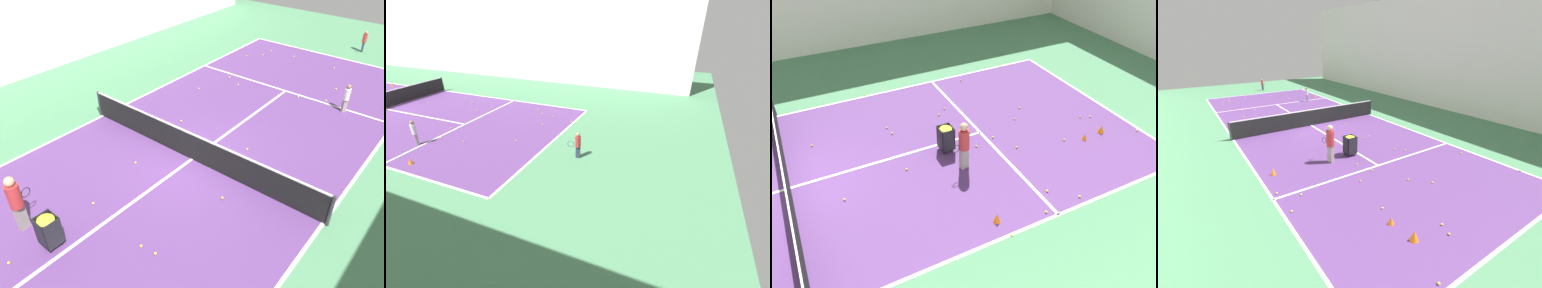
# 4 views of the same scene
# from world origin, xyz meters

# --- Properties ---
(ground_plane) EXTENTS (39.41, 39.41, 0.00)m
(ground_plane) POSITION_xyz_m (0.00, 0.00, 0.00)
(ground_plane) COLOR #477F56
(court_playing_area) EXTENTS (9.16, 24.05, 0.00)m
(court_playing_area) POSITION_xyz_m (0.00, 0.00, 0.00)
(court_playing_area) COLOR #563370
(court_playing_area) RESTS_ON ground
(line_baseline_near) EXTENTS (9.16, 0.10, 0.00)m
(line_baseline_near) POSITION_xyz_m (0.00, -12.02, 0.01)
(line_baseline_near) COLOR white
(line_baseline_near) RESTS_ON ground
(line_baseline_far) EXTENTS (9.16, 0.10, 0.00)m
(line_baseline_far) POSITION_xyz_m (0.00, 12.02, 0.01)
(line_baseline_far) COLOR white
(line_baseline_far) RESTS_ON ground
(line_sideline_left) EXTENTS (0.10, 24.05, 0.00)m
(line_sideline_left) POSITION_xyz_m (-4.58, 0.00, 0.01)
(line_sideline_left) COLOR white
(line_sideline_left) RESTS_ON ground
(line_sideline_right) EXTENTS (0.10, 24.05, 0.00)m
(line_sideline_right) POSITION_xyz_m (4.58, 0.00, 0.01)
(line_sideline_right) COLOR white
(line_sideline_right) RESTS_ON ground
(line_service_near) EXTENTS (9.16, 0.10, 0.00)m
(line_service_near) POSITION_xyz_m (0.00, -6.61, 0.01)
(line_service_near) COLOR white
(line_service_near) RESTS_ON ground
(line_service_far) EXTENTS (9.16, 0.10, 0.00)m
(line_service_far) POSITION_xyz_m (0.00, 6.61, 0.01)
(line_service_far) COLOR white
(line_service_far) RESTS_ON ground
(line_centre_service) EXTENTS (0.10, 13.23, 0.00)m
(line_centre_service) POSITION_xyz_m (0.00, 0.00, 0.01)
(line_centre_service) COLOR white
(line_centre_service) RESTS_ON ground
(hall_enclosure_left) EXTENTS (0.15, 35.71, 8.25)m
(hall_enclosure_left) POSITION_xyz_m (-10.34, 0.00, 4.12)
(hall_enclosure_left) COLOR silver
(hall_enclosure_left) RESTS_ON ground
(tennis_net) EXTENTS (9.46, 0.10, 1.02)m
(tennis_net) POSITION_xyz_m (0.00, 0.00, 0.53)
(tennis_net) COLOR #2D2D33
(tennis_net) RESTS_ON ground
(player_near_baseline) EXTENTS (0.31, 0.56, 1.16)m
(player_near_baseline) POSITION_xyz_m (-0.95, -13.71, 0.66)
(player_near_baseline) COLOR #2D3351
(player_near_baseline) RESTS_ON ground
(coach_at_net) EXTENTS (0.40, 0.68, 1.71)m
(coach_at_net) POSITION_xyz_m (1.52, 5.17, 0.98)
(coach_at_net) COLOR gray
(coach_at_net) RESTS_ON ground
(child_midcourt) EXTENTS (0.32, 0.32, 1.19)m
(child_midcourt) POSITION_xyz_m (-2.68, -6.39, 0.68)
(child_midcourt) COLOR gray
(child_midcourt) RESTS_ON ground
(ball_cart) EXTENTS (0.49, 0.47, 0.96)m
(ball_cart) POSITION_xyz_m (0.42, 5.05, 0.66)
(ball_cart) COLOR black
(ball_cart) RESTS_ON ground
(training_cone_0) EXTENTS (0.25, 0.25, 0.31)m
(training_cone_0) POSITION_xyz_m (2.02, 10.57, 0.16)
(training_cone_0) COLOR orange
(training_cone_0) RESTS_ON ground
(training_cone_1) EXTENTS (0.21, 0.21, 0.30)m
(training_cone_1) POSITION_xyz_m (4.01, 4.93, 0.15)
(training_cone_1) COLOR orange
(training_cone_1) RESTS_ON ground
(training_cone_2) EXTENTS (0.19, 0.19, 0.23)m
(training_cone_2) POSITION_xyz_m (2.08, 9.73, 0.12)
(training_cone_2) COLOR orange
(training_cone_2) RESTS_ON ground
(training_cone_3) EXTENTS (0.19, 0.19, 0.24)m
(training_cone_3) POSITION_xyz_m (-4.02, -7.65, 0.13)
(training_cone_3) COLOR orange
(training_cone_3) RESTS_ON ground
(tennis_ball_0) EXTENTS (0.07, 0.07, 0.07)m
(tennis_ball_0) POSITION_xyz_m (0.82, 3.46, 0.04)
(tennis_ball_0) COLOR yellow
(tennis_ball_0) RESTS_ON ground
(tennis_ball_1) EXTENTS (0.07, 0.07, 0.07)m
(tennis_ball_1) POSITION_xyz_m (-4.51, 10.23, 0.04)
(tennis_ball_1) COLOR yellow
(tennis_ball_1) RESTS_ON ground
(tennis_ball_2) EXTENTS (0.07, 0.07, 0.07)m
(tennis_ball_2) POSITION_xyz_m (2.56, 11.83, 0.04)
(tennis_ball_2) COLOR yellow
(tennis_ball_2) RESTS_ON ground
(tennis_ball_3) EXTENTS (0.07, 0.07, 0.07)m
(tennis_ball_3) POSITION_xyz_m (-4.03, 7.82, 0.04)
(tennis_ball_3) COLOR yellow
(tennis_ball_3) RESTS_ON ground
(tennis_ball_4) EXTENTS (0.07, 0.07, 0.07)m
(tennis_ball_4) POSITION_xyz_m (1.05, 10.97, 0.04)
(tennis_ball_4) COLOR yellow
(tennis_ball_4) RESTS_ON ground
(tennis_ball_5) EXTENTS (0.07, 0.07, 0.07)m
(tennis_ball_5) POSITION_xyz_m (2.94, -10.56, 0.04)
(tennis_ball_5) COLOR yellow
(tennis_ball_5) RESTS_ON ground
(tennis_ball_6) EXTENTS (0.07, 0.07, 0.07)m
(tennis_ball_6) POSITION_xyz_m (-0.70, -10.42, 0.04)
(tennis_ball_6) COLOR yellow
(tennis_ball_6) RESTS_ON ground
(tennis_ball_7) EXTENTS (0.07, 0.07, 0.07)m
(tennis_ball_7) POSITION_xyz_m (0.73, 6.06, 0.04)
(tennis_ball_7) COLOR yellow
(tennis_ball_7) RESTS_ON ground
(tennis_ball_8) EXTENTS (0.07, 0.07, 0.07)m
(tennis_ball_8) POSITION_xyz_m (-1.80, 3.62, 0.04)
(tennis_ball_8) COLOR yellow
(tennis_ball_8) RESTS_ON ground
(tennis_ball_9) EXTENTS (0.07, 0.07, 0.07)m
(tennis_ball_9) POSITION_xyz_m (4.36, 6.34, 0.04)
(tennis_ball_9) COLOR yellow
(tennis_ball_9) RESTS_ON ground
(tennis_ball_10) EXTENTS (0.07, 0.07, 0.07)m
(tennis_ball_10) POSITION_xyz_m (3.64, -9.11, 0.04)
(tennis_ball_10) COLOR yellow
(tennis_ball_10) RESTS_ON ground
(tennis_ball_11) EXTENTS (0.07, 0.07, 0.07)m
(tennis_ball_11) POSITION_xyz_m (-0.15, 8.23, 0.04)
(tennis_ball_11) COLOR yellow
(tennis_ball_11) RESTS_ON ground
(tennis_ball_12) EXTENTS (0.07, 0.07, 0.07)m
(tennis_ball_12) POSITION_xyz_m (-4.69, 3.55, 0.04)
(tennis_ball_12) COLOR yellow
(tennis_ball_12) RESTS_ON ground
(tennis_ball_13) EXTENTS (0.07, 0.07, 0.07)m
(tennis_ball_13) POSITION_xyz_m (-0.77, 8.87, 0.04)
(tennis_ball_13) COLOR yellow
(tennis_ball_13) RESTS_ON ground
(tennis_ball_14) EXTENTS (0.07, 0.07, 0.07)m
(tennis_ball_14) POSITION_xyz_m (-0.74, -6.36, 0.04)
(tennis_ball_14) COLOR yellow
(tennis_ball_14) RESTS_ON ground
(tennis_ball_15) EXTENTS (0.07, 0.07, 0.07)m
(tennis_ball_15) POSITION_xyz_m (1.42, 7.28, 0.04)
(tennis_ball_15) COLOR yellow
(tennis_ball_15) RESTS_ON ground
(tennis_ball_16) EXTENTS (0.07, 0.07, 0.07)m
(tennis_ball_16) POSITION_xyz_m (2.76, -6.20, 0.04)
(tennis_ball_16) COLOR yellow
(tennis_ball_16) RESTS_ON ground
(tennis_ball_17) EXTENTS (0.07, 0.07, 0.07)m
(tennis_ball_17) POSITION_xyz_m (2.52, -11.87, 0.04)
(tennis_ball_17) COLOR yellow
(tennis_ball_17) RESTS_ON ground
(tennis_ball_18) EXTENTS (0.07, 0.07, 0.07)m
(tennis_ball_18) POSITION_xyz_m (0.53, 6.85, 0.04)
(tennis_ball_18) COLOR yellow
(tennis_ball_18) RESTS_ON ground
(tennis_ball_19) EXTENTS (0.07, 0.07, 0.07)m
(tennis_ball_19) POSITION_xyz_m (-2.09, 6.12, 0.04)
(tennis_ball_19) COLOR yellow
(tennis_ball_19) RESTS_ON ground
(tennis_ball_20) EXTENTS (0.07, 0.07, 0.07)m
(tennis_ball_20) POSITION_xyz_m (-1.14, -1.62, 0.04)
(tennis_ball_20) COLOR yellow
(tennis_ball_20) RESTS_ON ground
(tennis_ball_21) EXTENTS (0.07, 0.07, 0.07)m
(tennis_ball_21) POSITION_xyz_m (2.98, -9.72, 0.04)
(tennis_ball_21) COLOR yellow
(tennis_ball_21) RESTS_ON ground
(tennis_ball_22) EXTENTS (0.07, 0.07, 0.07)m
(tennis_ball_22) POSITION_xyz_m (1.96, -5.74, 0.04)
(tennis_ball_22) COLOR yellow
(tennis_ball_22) RESTS_ON ground
(tennis_ball_23) EXTENTS (0.07, 0.07, 0.07)m
(tennis_ball_23) POSITION_xyz_m (4.30, 7.60, 0.04)
(tennis_ball_23) COLOR yellow
(tennis_ball_23) RESTS_ON ground
(tennis_ball_24) EXTENTS (0.07, 0.07, 0.07)m
(tennis_ball_24) POSITION_xyz_m (1.57, -10.58, 0.04)
(tennis_ball_24) COLOR yellow
(tennis_ball_24) RESTS_ON ground
(tennis_ball_25) EXTENTS (0.07, 0.07, 0.07)m
(tennis_ball_25) POSITION_xyz_m (4.60, 5.02, 0.04)
(tennis_ball_25) COLOR yellow
(tennis_ball_25) RESTS_ON ground
(tennis_ball_26) EXTENTS (0.07, 0.07, 0.07)m
(tennis_ball_26) POSITION_xyz_m (1.28, 1.36, 0.04)
(tennis_ball_26) COLOR yellow
(tennis_ball_26) RESTS_ON ground
(tennis_ball_27) EXTENTS (0.07, 0.07, 0.07)m
(tennis_ball_27) POSITION_xyz_m (-1.79, -6.81, 0.04)
(tennis_ball_27) COLOR yellow
(tennis_ball_27) RESTS_ON ground
(tennis_ball_28) EXTENTS (0.07, 0.07, 0.07)m
(tennis_ball_28) POSITION_xyz_m (1.87, -1.62, 0.04)
(tennis_ball_28) COLOR yellow
(tennis_ball_28) RESTS_ON ground
(tennis_ball_29) EXTENTS (0.07, 0.07, 0.07)m
(tennis_ball_29) POSITION_xyz_m (1.82, 9.05, 0.04)
(tennis_ball_29) COLOR yellow
(tennis_ball_29) RESTS_ON ground
(tennis_ball_30) EXTENTS (0.07, 0.07, 0.07)m
(tennis_ball_30) POSITION_xyz_m (3.09, -4.28, 0.04)
(tennis_ball_30) COLOR yellow
(tennis_ball_30) RESTS_ON ground
(tennis_ball_31) EXTENTS (0.07, 0.07, 0.07)m
(tennis_ball_31) POSITION_xyz_m (-1.69, -8.16, 0.04)
(tennis_ball_31) COLOR yellow
(tennis_ball_31) RESTS_ON ground
(tennis_ball_32) EXTENTS (0.07, 0.07, 0.07)m
(tennis_ball_32) POSITION_xyz_m (-1.91, 0.94, 0.04)
(tennis_ball_32) COLOR yellow
(tennis_ball_32) RESTS_ON ground
(tennis_ball_33) EXTENTS (0.07, 0.07, 0.07)m
(tennis_ball_33) POSITION_xyz_m (0.88, 10.61, 0.04)
(tennis_ball_33) COLOR yellow
(tennis_ball_33) RESTS_ON ground
(tennis_ball_34) EXTENTS (0.07, 0.07, 0.07)m
(tennis_ball_34) POSITION_xyz_m (-1.36, 3.68, 0.04)
(tennis_ball_34) COLOR yellow
(tennis_ball_34) RESTS_ON ground
(tennis_ball_35) EXTENTS (0.07, 0.07, 0.07)m
(tennis_ball_35) POSITION_xyz_m (-1.76, 5.73, 0.04)
(tennis_ball_35) COLOR yellow
(tennis_ball_35) RESTS_ON ground
(tennis_ball_36) EXTENTS (0.07, 0.07, 0.07)m
(tennis_ball_36) POSITION_xyz_m (3.68, 6.89, 0.04)
(tennis_ball_36) COLOR yellow
(tennis_ball_36) RESTS_ON ground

